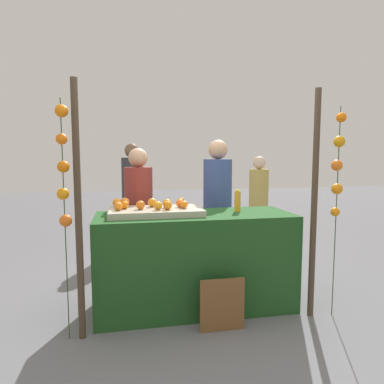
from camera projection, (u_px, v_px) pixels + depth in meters
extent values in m
plane|color=slate|center=(195.00, 306.00, 3.40)|extent=(24.00, 24.00, 0.00)
cube|color=#1E4C1E|center=(195.00, 261.00, 3.35)|extent=(1.91, 0.71, 0.94)
cube|color=#B2AD99|center=(156.00, 212.00, 3.26)|extent=(0.89, 0.50, 0.06)
sphere|color=orange|center=(125.00, 202.00, 3.38)|extent=(0.09, 0.09, 0.09)
sphere|color=orange|center=(152.00, 202.00, 3.36)|extent=(0.09, 0.09, 0.09)
sphere|color=orange|center=(118.00, 206.00, 3.14)|extent=(0.08, 0.08, 0.08)
sphere|color=orange|center=(168.00, 205.00, 3.18)|extent=(0.08, 0.08, 0.08)
sphere|color=orange|center=(117.00, 203.00, 3.37)|extent=(0.08, 0.08, 0.08)
sphere|color=orange|center=(125.00, 205.00, 3.23)|extent=(0.07, 0.07, 0.07)
sphere|color=orange|center=(184.00, 205.00, 3.26)|extent=(0.08, 0.08, 0.08)
sphere|color=orange|center=(180.00, 203.00, 3.34)|extent=(0.08, 0.08, 0.08)
sphere|color=orange|center=(158.00, 206.00, 3.17)|extent=(0.08, 0.08, 0.08)
sphere|color=orange|center=(140.00, 205.00, 3.19)|extent=(0.08, 0.08, 0.08)
sphere|color=orange|center=(167.00, 203.00, 3.31)|extent=(0.09, 0.09, 0.09)
sphere|color=orange|center=(181.00, 201.00, 3.50)|extent=(0.08, 0.08, 0.08)
sphere|color=orange|center=(119.00, 204.00, 3.27)|extent=(0.07, 0.07, 0.07)
cylinder|color=orange|center=(238.00, 201.00, 3.44)|extent=(0.06, 0.06, 0.21)
cylinder|color=yellow|center=(238.00, 190.00, 3.43)|extent=(0.04, 0.04, 0.02)
cube|color=brown|center=(222.00, 306.00, 2.90)|extent=(0.39, 0.01, 0.48)
cube|color=black|center=(222.00, 305.00, 2.91)|extent=(0.37, 0.02, 0.45)
cylinder|color=maroon|center=(139.00, 228.00, 3.88)|extent=(0.32, 0.32, 1.38)
sphere|color=tan|center=(138.00, 158.00, 3.80)|extent=(0.22, 0.22, 0.22)
cylinder|color=#384C8C|center=(217.00, 220.00, 4.09)|extent=(0.34, 0.34, 1.47)
sphere|color=tan|center=(218.00, 150.00, 4.00)|extent=(0.23, 0.23, 0.23)
cylinder|color=#333338|center=(133.00, 202.00, 5.65)|extent=(0.34, 0.34, 1.48)
sphere|color=brown|center=(132.00, 151.00, 5.56)|extent=(0.23, 0.23, 0.23)
cylinder|color=tan|center=(258.00, 210.00, 5.40)|extent=(0.30, 0.30, 1.30)
sphere|color=beige|center=(259.00, 163.00, 5.32)|extent=(0.20, 0.20, 0.20)
cylinder|color=#473828|center=(78.00, 212.00, 2.71)|extent=(0.06, 0.06, 2.10)
cylinder|color=#473828|center=(314.00, 205.00, 3.11)|extent=(0.06, 0.06, 2.10)
cylinder|color=#2D4C23|center=(65.00, 223.00, 2.70)|extent=(0.01, 0.01, 1.95)
sphere|color=orange|center=(61.00, 111.00, 2.60)|extent=(0.10, 0.10, 0.10)
sphere|color=orange|center=(62.00, 139.00, 2.62)|extent=(0.09, 0.09, 0.09)
sphere|color=orange|center=(63.00, 167.00, 2.65)|extent=(0.09, 0.09, 0.09)
sphere|color=orange|center=(63.00, 194.00, 2.68)|extent=(0.10, 0.10, 0.10)
sphere|color=orange|center=(66.00, 221.00, 2.69)|extent=(0.10, 0.10, 0.10)
cylinder|color=#2D4C23|center=(336.00, 214.00, 3.13)|extent=(0.01, 0.01, 1.95)
sphere|color=orange|center=(341.00, 117.00, 3.03)|extent=(0.09, 0.09, 0.09)
sphere|color=orange|center=(339.00, 142.00, 3.06)|extent=(0.10, 0.10, 0.10)
sphere|color=orange|center=(337.00, 165.00, 3.09)|extent=(0.10, 0.10, 0.10)
sphere|color=orange|center=(337.00, 189.00, 3.09)|extent=(0.10, 0.10, 0.10)
sphere|color=orange|center=(335.00, 212.00, 3.12)|extent=(0.08, 0.08, 0.08)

